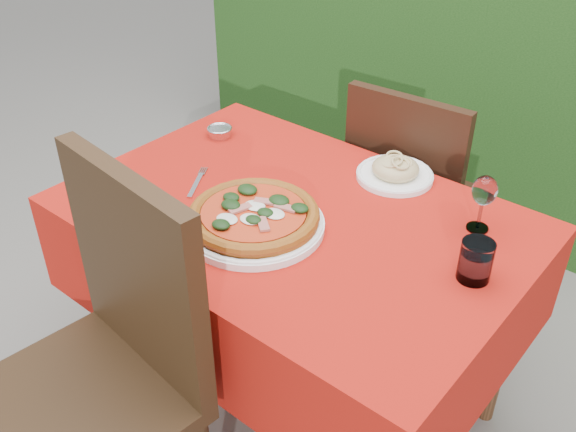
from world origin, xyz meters
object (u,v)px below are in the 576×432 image
Objects in this scene: chair_near at (104,358)px; pizza_plate at (254,218)px; pasta_plate at (395,171)px; steel_ramekin at (220,132)px; wine_glass at (484,193)px; water_glass at (475,263)px; chair_far at (412,193)px; fork at (196,185)px.

chair_near reaches higher than pizza_plate.
pasta_plate is 3.00× the size of steel_ramekin.
pasta_plate is 1.43× the size of wine_glass.
steel_ramekin is (-0.99, 0.15, -0.03)m from water_glass.
water_glass is at bearing 18.34° from pizza_plate.
wine_glass is (0.50, 0.85, 0.25)m from chair_near.
chair_far is at bearing 105.88° from pasta_plate.
chair_far is at bearing 136.84° from wine_glass.
chair_near reaches higher than water_glass.
chair_near is 6.64× the size of wine_glass.
chair_far is at bearing 84.83° from pizza_plate.
wine_glass is at bearing 3.16° from steel_ramekin.
wine_glass is at bearing -7.61° from fork.
chair_near is at bearing -97.80° from fork.
chair_near is 0.97m from pasta_plate.
pasta_plate is at bearing 72.49° from pizza_plate.
wine_glass is 0.91m from steel_ramekin.
chair_near is 0.90m from water_glass.
steel_ramekin is at bearing 171.55° from water_glass.
pizza_plate is at bearing 81.00° from chair_far.
fork is 0.33m from steel_ramekin.
water_glass reaches higher than fork.
chair_near is 1.02m from wine_glass.
water_glass is (0.47, -0.56, 0.26)m from chair_far.
wine_glass is (0.31, -0.09, 0.09)m from pasta_plate.
water_glass is (0.39, -0.28, 0.02)m from pasta_plate.
wine_glass is 2.09× the size of steel_ramekin.
chair_far is at bearing 31.91° from fork.
chair_far is 2.49× the size of pizza_plate.
fork is at bearing -156.08° from wine_glass.
water_glass is 0.55× the size of fork.
pasta_plate reaches higher than fork.
chair_near is 1.23m from chair_far.
steel_ramekin is at bearing -176.84° from wine_glass.
water_glass is 0.22m from wine_glass.
pasta_plate is 1.23× the size of fork.
chair_near reaches higher than steel_ramekin.
pizza_plate is at bearing -41.81° from fork.
pasta_plate is at bearing 144.15° from water_glass.
pizza_plate is at bearing 90.72° from chair_near.
chair_near reaches higher than fork.
chair_near is at bearing -131.87° from water_glass.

